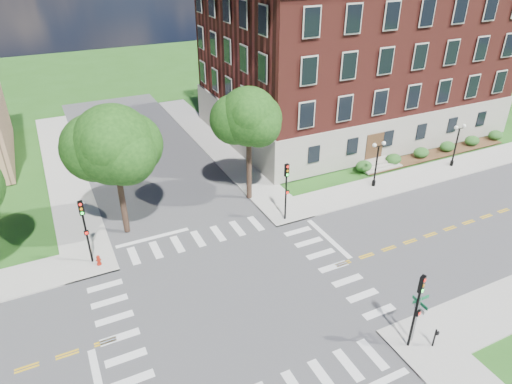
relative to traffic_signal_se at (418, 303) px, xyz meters
name	(u,v)px	position (x,y,z in m)	size (l,w,h in m)	color
ground	(237,299)	(-6.88, 7.61, -3.19)	(160.00, 160.00, 0.00)	#245417
road_ew	(237,299)	(-6.88, 7.61, -3.18)	(90.00, 12.00, 0.01)	#3D3D3F
road_ns	(237,299)	(-6.88, 7.61, -3.18)	(12.00, 90.00, 0.01)	#3D3D3F
sidewalk_ne	(314,159)	(8.49, 22.99, -3.13)	(34.00, 34.00, 0.12)	#9E9B93
crosswalk_east	(333,267)	(0.32, 7.61, -3.19)	(2.20, 10.20, 0.02)	silver
stop_bar_east	(328,238)	(1.92, 10.61, -3.19)	(0.40, 5.50, 0.00)	silver
main_building	(353,55)	(17.11, 29.61, 5.15)	(30.60, 22.40, 16.50)	#9D968B
shrub_row	(433,155)	(20.12, 18.41, -3.19)	(18.00, 2.00, 1.30)	#1B521D
tree_c	(113,145)	(-11.43, 18.05, 4.03)	(5.65, 5.65, 9.94)	black
tree_d	(249,117)	(-0.84, 18.66, 4.19)	(4.72, 4.72, 9.66)	black
traffic_signal_se	(418,303)	(0.00, 0.00, 0.00)	(0.38, 0.45, 4.80)	black
traffic_signal_ne	(286,185)	(0.24, 14.27, 0.00)	(0.35, 0.39, 4.80)	black
traffic_signal_nw	(85,224)	(-14.41, 15.26, 0.00)	(0.34, 0.38, 4.80)	black
twin_lamp_west	(377,162)	(10.13, 15.66, -0.66)	(1.36, 0.36, 4.23)	black
twin_lamp_east	(456,143)	(19.72, 15.67, -0.66)	(1.36, 0.36, 4.23)	black
street_sign_pole	(418,311)	(0.41, 0.19, -0.88)	(1.10, 1.10, 3.10)	gray
push_button_post	(435,337)	(1.17, -0.63, -2.39)	(0.14, 0.21, 1.20)	black
fire_hydrant	(99,260)	(-14.04, 14.72, -2.72)	(0.35, 0.35, 0.75)	maroon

